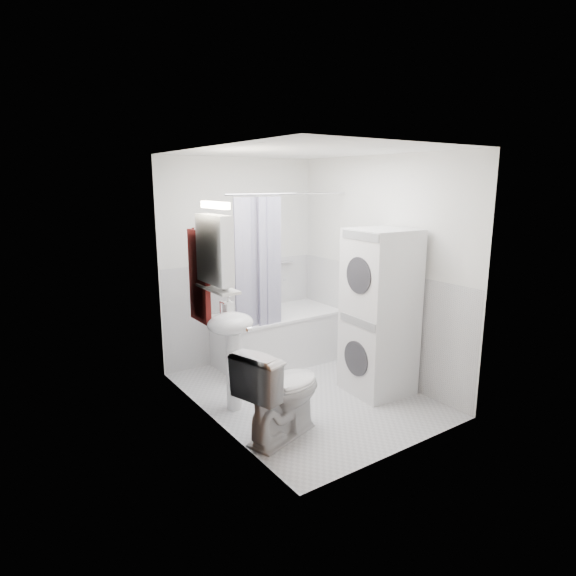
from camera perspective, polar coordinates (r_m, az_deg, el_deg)
floor at (r=5.04m, az=1.95°, el=-12.44°), size 2.60×2.60×0.00m
room_walls at (r=4.62m, az=2.08°, el=4.54°), size 2.60×2.60×2.60m
wainscot at (r=5.05m, az=0.01°, el=-5.09°), size 1.98×2.58×2.58m
door at (r=3.76m, az=-4.64°, el=-4.93°), size 0.05×2.00×2.00m
bathtub at (r=5.81m, az=-0.61°, el=-5.42°), size 1.61×0.76×0.61m
tub_spout at (r=6.04m, az=-0.80°, el=1.08°), size 0.04×0.12×0.04m
curtain_rod at (r=5.27m, az=1.33°, el=11.13°), size 1.79×0.02×0.02m
shower_curtain at (r=5.06m, az=-3.49°, el=2.51°), size 0.55×0.02×1.45m
sink at (r=4.51m, az=-6.73°, el=-5.97°), size 0.44×0.37×1.04m
medicine_cabinet at (r=4.23m, az=-8.67°, el=4.75°), size 0.13×0.50×0.71m
shelf at (r=4.30m, az=-8.33°, el=-0.07°), size 0.18×0.54×0.02m
shower_caddy at (r=6.02m, az=-0.36°, el=3.16°), size 0.22×0.06×0.02m
towel at (r=4.50m, az=-10.47°, el=1.60°), size 0.07×0.36×0.87m
washer_dryer at (r=4.93m, az=10.78°, el=-2.85°), size 0.64×0.63×1.68m
toilet at (r=4.13m, az=-0.78°, el=-12.18°), size 0.92×0.68×0.80m
soap_pump at (r=4.56m, az=-7.05°, el=-2.53°), size 0.08×0.17×0.08m
shelf_bottle at (r=4.15m, az=-7.43°, el=0.20°), size 0.07×0.18×0.07m
shelf_cup at (r=4.39m, az=-9.05°, el=1.01°), size 0.10×0.09×0.10m
shampoo_a at (r=5.87m, az=-2.42°, el=3.66°), size 0.13×0.17×0.13m
shampoo_b at (r=5.93m, az=-1.43°, el=3.52°), size 0.08×0.21×0.08m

